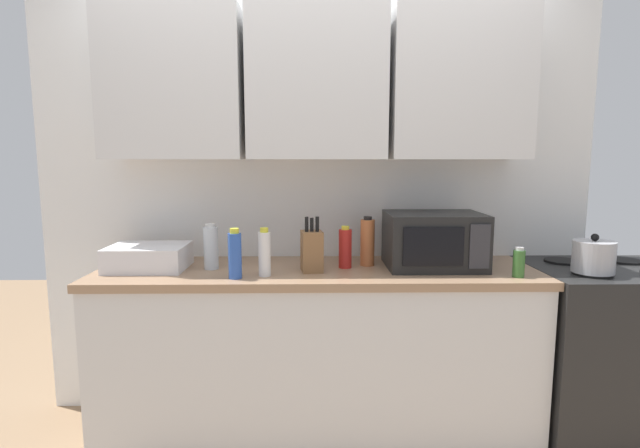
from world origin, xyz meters
name	(u,v)px	position (x,y,z in m)	size (l,w,h in m)	color
wall_back_with_cabinets	(317,136)	(0.00, -0.07, 1.57)	(3.08, 0.38, 2.60)	white
counter_run	(317,352)	(0.00, -0.30, 0.45)	(2.21, 0.63, 0.90)	silver
stove_range	(602,352)	(1.49, -0.32, 0.45)	(0.76, 0.64, 0.91)	black
kettle	(593,257)	(1.32, -0.46, 0.99)	(0.19, 0.19, 0.19)	#B2B2B7
microwave	(434,240)	(0.60, -0.28, 1.04)	(0.48, 0.37, 0.28)	black
dish_rack	(149,257)	(-0.85, -0.30, 0.96)	(0.38, 0.30, 0.12)	silver
knife_block	(312,251)	(-0.03, -0.37, 1.00)	(0.12, 0.13, 0.27)	brown
bottle_blue_cleaner	(235,255)	(-0.38, -0.50, 1.01)	(0.06, 0.06, 0.24)	#2D56B7
bottle_white_jar	(265,253)	(-0.25, -0.46, 1.01)	(0.06, 0.06, 0.23)	white
bottle_spice_jar	(367,242)	(0.26, -0.24, 1.02)	(0.07, 0.07, 0.26)	#BC6638
bottle_clear_tall	(211,247)	(-0.53, -0.31, 1.01)	(0.07, 0.07, 0.23)	silver
bottle_green_oil	(519,263)	(0.95, -0.50, 0.97)	(0.05, 0.05, 0.14)	#386B2D
bottle_red_sauce	(345,248)	(0.14, -0.29, 1.00)	(0.07, 0.07, 0.21)	red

